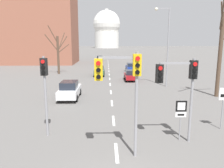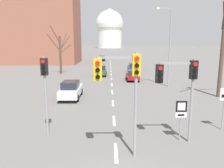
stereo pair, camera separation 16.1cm
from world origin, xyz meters
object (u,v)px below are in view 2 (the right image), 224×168
object	(u,v)px
speed_limit_sign	(224,101)
street_lamp_right	(168,40)
traffic_signal_near_right	(181,80)
traffic_signal_centre_tall	(123,79)
sedan_near_left	(133,67)
sedan_near_right	(102,58)
route_sign_post	(181,113)
traffic_signal_near_left	(45,81)
sedan_far_right	(71,90)
sedan_far_left	(132,75)
sedan_mid_centre	(101,70)

from	to	relation	value
speed_limit_sign	street_lamp_right	size ratio (longest dim) A/B	0.29
traffic_signal_near_right	street_lamp_right	world-z (taller)	street_lamp_right
traffic_signal_centre_tall	sedan_near_left	xyz separation A→B (m)	(3.80, 31.04, -2.91)
sedan_near_right	route_sign_post	bearing A→B (deg)	-83.74
traffic_signal_near_left	sedan_near_left	distance (m)	29.73
route_sign_post	sedan_near_left	world-z (taller)	route_sign_post
route_sign_post	sedan_far_right	bearing A→B (deg)	128.79
traffic_signal_centre_tall	sedan_far_right	xyz separation A→B (m)	(-4.32, 11.16, -2.88)
street_lamp_right	sedan_near_left	distance (m)	15.22
route_sign_post	speed_limit_sign	size ratio (longest dim) A/B	0.85
sedan_far_left	sedan_near_left	bearing A→B (deg)	83.59
traffic_signal_near_right	traffic_signal_near_left	xyz separation A→B (m)	(-7.29, 1.02, -0.21)
traffic_signal_centre_tall	sedan_near_right	size ratio (longest dim) A/B	1.09
traffic_signal_centre_tall	sedan_far_left	xyz separation A→B (m)	(2.71, 21.27, -2.96)
traffic_signal_near_left	sedan_far_left	xyz separation A→B (m)	(6.91, 18.77, -2.45)
route_sign_post	sedan_near_left	distance (m)	29.35
traffic_signal_near_left	speed_limit_sign	world-z (taller)	traffic_signal_near_left
sedan_far_right	speed_limit_sign	bearing A→B (deg)	-36.77
sedan_mid_centre	sedan_far_right	distance (m)	15.40
route_sign_post	sedan_near_right	world-z (taller)	route_sign_post
street_lamp_right	sedan_near_left	size ratio (longest dim) A/B	2.15
traffic_signal_near_left	street_lamp_right	distance (m)	17.96
traffic_signal_near_left	street_lamp_right	world-z (taller)	street_lamp_right
sedan_far_left	route_sign_post	bearing A→B (deg)	-88.32
speed_limit_sign	sedan_mid_centre	world-z (taller)	speed_limit_sign
speed_limit_sign	sedan_near_left	distance (m)	28.01
traffic_signal_near_right	sedan_near_left	distance (m)	29.67
speed_limit_sign	sedan_near_left	size ratio (longest dim) A/B	0.62
traffic_signal_near_left	route_sign_post	bearing A→B (deg)	-6.13
traffic_signal_near_right	sedan_far_left	xyz separation A→B (m)	(-0.38, 19.79, -2.66)
sedan_mid_centre	sedan_far_right	size ratio (longest dim) A/B	1.04
sedan_near_left	sedan_far_right	size ratio (longest dim) A/B	0.99
traffic_signal_centre_tall	route_sign_post	size ratio (longest dim) A/B	2.15
speed_limit_sign	sedan_near_right	xyz separation A→B (m)	(-9.18, 54.05, -1.01)
traffic_signal_near_right	traffic_signal_near_left	size ratio (longest dim) A/B	0.99
traffic_signal_near_right	sedan_near_left	bearing A→B (deg)	88.62
traffic_signal_centre_tall	traffic_signal_near_left	world-z (taller)	traffic_signal_centre_tall
sedan_near_left	sedan_near_right	bearing A→B (deg)	104.18
sedan_mid_centre	street_lamp_right	bearing A→B (deg)	-49.01
route_sign_post	sedan_mid_centre	world-z (taller)	route_sign_post
traffic_signal_centre_tall	speed_limit_sign	size ratio (longest dim) A/B	1.84
traffic_signal_near_left	sedan_mid_centre	size ratio (longest dim) A/B	1.00
sedan_mid_centre	traffic_signal_centre_tall	bearing A→B (deg)	-85.80
traffic_signal_near_right	sedan_mid_centre	bearing A→B (deg)	101.42
sedan_near_right	sedan_mid_centre	size ratio (longest dim) A/B	0.98
traffic_signal_near_left	sedan_far_right	distance (m)	8.97
traffic_signal_near_left	route_sign_post	distance (m)	7.70
traffic_signal_centre_tall	sedan_mid_centre	size ratio (longest dim) A/B	1.07
traffic_signal_centre_tall	speed_limit_sign	xyz separation A→B (m)	(6.38, 3.16, -1.91)
traffic_signal_centre_tall	street_lamp_right	world-z (taller)	street_lamp_right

